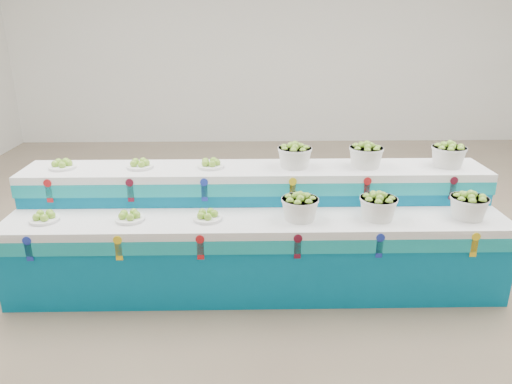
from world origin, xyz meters
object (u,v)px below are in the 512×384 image
at_px(display_stand, 256,229).
at_px(basket_lower_left, 300,207).
at_px(plate_upper_mid, 140,163).
at_px(basket_upper_right, 448,154).

relative_size(display_stand, basket_lower_left, 13.72).
distance_m(basket_lower_left, plate_upper_mid, 1.55).
relative_size(basket_lower_left, basket_upper_right, 1.00).
xyz_separation_m(basket_lower_left, plate_upper_mid, (-1.44, 0.54, 0.23)).
distance_m(plate_upper_mid, basket_upper_right, 2.88).
bearing_deg(basket_upper_right, plate_upper_mid, 179.87).
xyz_separation_m(display_stand, plate_upper_mid, (-1.07, 0.27, 0.56)).
xyz_separation_m(display_stand, basket_upper_right, (1.81, 0.26, 0.62)).
height_order(basket_lower_left, basket_upper_right, basket_upper_right).
relative_size(display_stand, basket_upper_right, 13.72).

